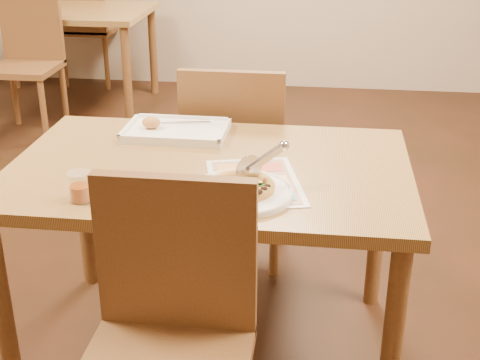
# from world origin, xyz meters

# --- Properties ---
(dining_table) EXTENTS (1.30, 0.85, 0.72)m
(dining_table) POSITION_xyz_m (0.00, 0.00, 0.63)
(dining_table) COLOR #A27B40
(dining_table) RESTS_ON ground
(chair_near) EXTENTS (0.42, 0.42, 0.47)m
(chair_near) POSITION_xyz_m (0.00, -0.60, 0.57)
(chair_near) COLOR brown
(chair_near) RESTS_ON ground
(chair_far) EXTENTS (0.42, 0.42, 0.47)m
(chair_far) POSITION_xyz_m (-0.00, 0.60, 0.57)
(chair_far) COLOR brown
(chair_far) RESTS_ON ground
(bg_table) EXTENTS (1.30, 0.85, 0.72)m
(bg_table) POSITION_xyz_m (-1.60, 2.80, 0.63)
(bg_table) COLOR #A27B40
(bg_table) RESTS_ON ground
(bg_chair_near) EXTENTS (0.42, 0.42, 0.47)m
(bg_chair_near) POSITION_xyz_m (-1.60, 2.20, 0.57)
(bg_chair_near) COLOR brown
(bg_chair_near) RESTS_ON ground
(bg_chair_far) EXTENTS (0.42, 0.42, 0.47)m
(bg_chair_far) POSITION_xyz_m (-1.60, 3.30, 0.57)
(bg_chair_far) COLOR brown
(bg_chair_far) RESTS_ON ground
(plate) EXTENTS (0.36, 0.36, 0.02)m
(plate) POSITION_xyz_m (0.13, -0.22, 0.73)
(plate) COLOR white
(plate) RESTS_ON dining_table
(pizza) EXTENTS (0.20, 0.20, 0.03)m
(pizza) POSITION_xyz_m (0.13, -0.21, 0.75)
(pizza) COLOR #E4AF4E
(pizza) RESTS_ON plate
(pizza_cutter) EXTENTS (0.14, 0.13, 0.10)m
(pizza_cutter) POSITION_xyz_m (0.18, -0.18, 0.81)
(pizza_cutter) COLOR silver
(pizza_cutter) RESTS_ON pizza
(appetizer_tray) EXTENTS (0.37, 0.26, 0.06)m
(appetizer_tray) POSITION_xyz_m (-0.18, 0.27, 0.73)
(appetizer_tray) COLOR white
(appetizer_tray) RESTS_ON dining_table
(glass_tumbler) EXTENTS (0.07, 0.07, 0.09)m
(glass_tumbler) POSITION_xyz_m (-0.32, -0.31, 0.76)
(glass_tumbler) COLOR #8B3C0A
(glass_tumbler) RESTS_ON dining_table
(menu) EXTENTS (0.35, 0.43, 0.00)m
(menu) POSITION_xyz_m (0.16, -0.12, 0.72)
(menu) COLOR silver
(menu) RESTS_ON dining_table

